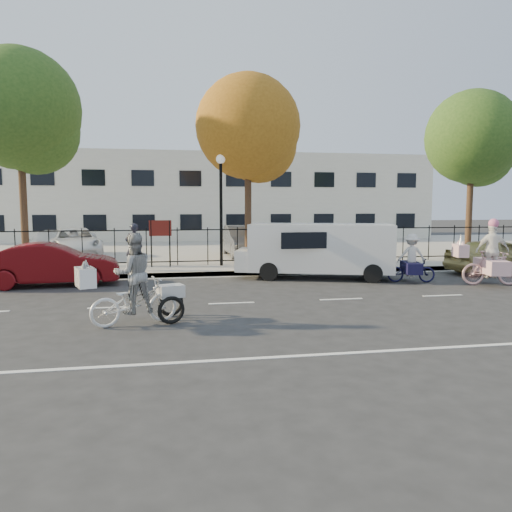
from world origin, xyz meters
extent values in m
plane|color=#333334|center=(0.00, 0.00, 0.00)|extent=(120.00, 120.00, 0.00)
cube|color=#A8A399|center=(0.00, 5.05, 0.07)|extent=(60.00, 0.10, 0.15)
cube|color=#A8A399|center=(0.00, 6.10, 0.07)|extent=(60.00, 2.20, 0.15)
cube|color=#A8A399|center=(0.00, 15.00, 0.07)|extent=(60.00, 15.60, 0.15)
cube|color=silver|center=(0.00, 25.00, 3.00)|extent=(34.00, 10.00, 6.00)
cylinder|color=black|center=(0.50, 6.80, 2.15)|extent=(0.12, 0.12, 4.00)
sphere|color=white|center=(0.50, 6.80, 4.30)|extent=(0.36, 0.36, 0.36)
cylinder|color=black|center=(-2.20, 6.80, 1.05)|extent=(0.06, 0.06, 1.80)
cylinder|color=black|center=(-1.50, 6.80, 1.05)|extent=(0.06, 0.06, 1.80)
cube|color=#59140F|center=(-1.85, 6.80, 1.65)|extent=(0.85, 0.04, 0.60)
imported|color=white|center=(-2.35, -1.88, 0.49)|extent=(1.99, 1.22, 0.99)
imported|color=white|center=(-2.35, -1.88, 1.10)|extent=(1.00, 0.88, 1.72)
cube|color=white|center=(-3.28, -2.20, 1.09)|extent=(0.50, 0.67, 0.39)
cone|color=white|center=(-3.28, -2.06, 1.36)|extent=(0.15, 0.15, 0.20)
cone|color=white|center=(-3.28, -2.33, 1.36)|extent=(0.15, 0.15, 0.20)
torus|color=black|center=(-1.57, -2.00, 0.31)|extent=(0.61, 0.28, 0.61)
torus|color=black|center=(-1.57, -1.24, 0.31)|extent=(0.61, 0.28, 0.61)
cube|color=white|center=(-1.57, -1.62, 0.66)|extent=(0.64, 0.54, 0.27)
imported|color=#D4A1A4|center=(8.49, 1.38, 0.55)|extent=(1.91, 0.90, 1.11)
imported|color=white|center=(8.49, 1.38, 1.11)|extent=(1.09, 0.63, 1.74)
cube|color=beige|center=(7.52, 1.60, 1.11)|extent=(0.45, 0.66, 0.40)
cone|color=white|center=(7.52, 1.60, 1.46)|extent=(0.13, 0.13, 0.35)
cube|color=beige|center=(8.49, 1.38, 0.61)|extent=(0.90, 1.53, 0.44)
sphere|color=#DA6795|center=(8.49, 1.38, 1.97)|extent=(0.31, 0.31, 0.31)
imported|color=#100F34|center=(6.29, 2.42, 0.40)|extent=(1.61, 0.89, 0.80)
imported|color=silver|center=(6.29, 2.42, 0.90)|extent=(1.01, 0.73, 1.41)
cube|color=black|center=(5.52, 2.62, 0.89)|extent=(0.38, 0.54, 0.32)
cone|color=gold|center=(5.52, 2.78, 1.07)|extent=(0.11, 0.21, 0.29)
cone|color=gold|center=(5.52, 2.46, 1.07)|extent=(0.11, 0.21, 0.29)
cube|color=black|center=(6.29, 2.42, 0.49)|extent=(0.76, 1.24, 0.36)
cube|color=silver|center=(3.61, 3.80, 1.08)|extent=(5.17, 3.21, 1.62)
cube|color=silver|center=(0.96, 3.80, 0.63)|extent=(0.97, 1.81, 0.72)
cylinder|color=black|center=(1.91, 3.01, 0.31)|extent=(0.67, 0.42, 0.63)
cylinder|color=black|center=(1.91, 4.59, 0.31)|extent=(0.67, 0.42, 0.63)
cylinder|color=black|center=(5.32, 3.01, 0.31)|extent=(0.67, 0.42, 0.63)
cylinder|color=black|center=(5.32, 4.59, 0.31)|extent=(0.67, 0.42, 0.63)
imported|color=#580A0D|center=(-5.21, 3.80, 0.68)|extent=(4.21, 1.75, 1.35)
imported|color=tan|center=(10.39, 3.80, 0.66)|extent=(4.05, 2.17, 1.31)
imported|color=black|center=(-2.79, 5.89, 1.01)|extent=(0.69, 0.51, 1.73)
imported|color=#B7BBC0|center=(-6.91, 11.43, 0.74)|extent=(1.75, 4.09, 1.17)
imported|color=white|center=(-5.76, 11.17, 0.82)|extent=(3.18, 5.17, 1.34)
imported|color=#46484D|center=(1.90, 10.18, 0.86)|extent=(1.62, 4.35, 1.42)
imported|color=#B3B4BB|center=(6.22, 11.01, 0.76)|extent=(2.25, 3.82, 1.22)
cylinder|color=#442D1D|center=(-7.09, 8.20, 2.71)|extent=(0.28, 0.28, 5.42)
sphere|color=#385B1E|center=(-7.09, 8.20, 6.20)|extent=(4.65, 4.65, 4.65)
sphere|color=#385B1E|center=(-6.59, 8.40, 5.42)|extent=(3.41, 3.41, 3.41)
cylinder|color=#442D1D|center=(1.75, 7.88, 2.51)|extent=(0.28, 0.28, 5.02)
sphere|color=#9F6219|center=(1.75, 7.88, 5.73)|extent=(4.30, 4.30, 4.30)
sphere|color=#9F6219|center=(2.25, 8.08, 5.02)|extent=(3.15, 3.15, 3.15)
cylinder|color=#442D1D|center=(12.02, 8.04, 2.44)|extent=(0.28, 0.28, 4.88)
sphere|color=#385B1E|center=(12.02, 8.04, 5.57)|extent=(4.18, 4.18, 4.18)
sphere|color=#385B1E|center=(12.52, 8.24, 4.88)|extent=(3.07, 3.07, 3.07)
camera|label=1|loc=(-1.67, -12.69, 2.58)|focal=35.00mm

